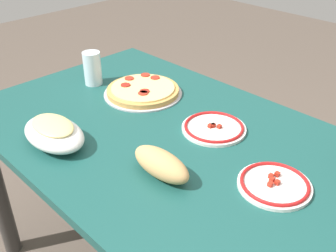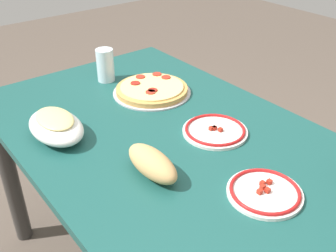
% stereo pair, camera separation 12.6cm
% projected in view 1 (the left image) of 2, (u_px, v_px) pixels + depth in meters
% --- Properties ---
extents(dining_table, '(1.37, 0.86, 0.74)m').
position_uv_depth(dining_table, '(168.00, 164.00, 1.33)').
color(dining_table, '#194C47').
rests_on(dining_table, ground).
extents(pepperoni_pizza, '(0.30, 0.30, 0.03)m').
position_uv_depth(pepperoni_pizza, '(143.00, 91.00, 1.51)').
color(pepperoni_pizza, '#B7B7BC').
rests_on(pepperoni_pizza, dining_table).
extents(baked_pasta_dish, '(0.24, 0.15, 0.08)m').
position_uv_depth(baked_pasta_dish, '(54.00, 132.00, 1.21)').
color(baked_pasta_dish, white).
rests_on(baked_pasta_dish, dining_table).
extents(water_glass, '(0.07, 0.07, 0.13)m').
position_uv_depth(water_glass, '(92.00, 68.00, 1.56)').
color(water_glass, silver).
rests_on(water_glass, dining_table).
extents(side_plate_near, '(0.21, 0.21, 0.02)m').
position_uv_depth(side_plate_near, '(214.00, 128.00, 1.29)').
color(side_plate_near, white).
rests_on(side_plate_near, dining_table).
extents(side_plate_far, '(0.20, 0.20, 0.02)m').
position_uv_depth(side_plate_far, '(274.00, 184.00, 1.05)').
color(side_plate_far, white).
rests_on(side_plate_far, dining_table).
extents(bread_loaf, '(0.19, 0.08, 0.07)m').
position_uv_depth(bread_loaf, '(161.00, 164.00, 1.07)').
color(bread_loaf, tan).
rests_on(bread_loaf, dining_table).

